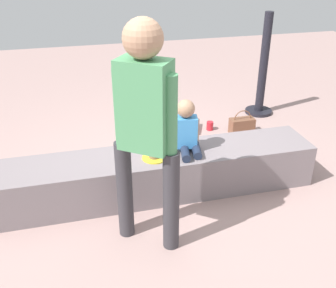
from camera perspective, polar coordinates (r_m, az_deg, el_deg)
The scene contains 12 objects.
ground_plane at distance 3.78m, azimuth -1.02°, elevation -6.80°, with size 12.00×12.00×0.00m, color #AA8984.
concrete_ledge at distance 3.67m, azimuth -1.05°, elevation -4.18°, with size 2.85×0.52×0.41m, color gray.
child_seated at distance 3.53m, azimuth 2.65°, elevation 2.13°, with size 0.28×0.33×0.48m.
adult_standing at distance 2.70m, azimuth -3.29°, elevation 3.43°, with size 0.43×0.38×1.71m.
cake_plate at distance 3.49m, azimuth -1.94°, elevation -1.73°, with size 0.22×0.22×0.07m.
gift_bag at distance 4.21m, azimuth 3.97°, elevation -1.08°, with size 0.24×0.11×0.29m.
railing_post at distance 5.42m, azimuth 13.38°, elevation 9.49°, with size 0.36×0.36×1.33m.
water_bottle_near_gift at distance 4.53m, azimuth -6.70°, elevation 0.60°, with size 0.06×0.06×0.21m.
party_cup_red at distance 4.97m, azimuth 6.03°, elevation 2.61°, with size 0.08×0.08×0.11m, color red.
cake_box_white at distance 4.93m, azimuth 2.48°, elevation 2.57°, with size 0.27×0.31×0.11m, color white.
handbag_black_leather at distance 4.03m, azimuth -7.14°, elevation -2.99°, with size 0.28×0.13×0.29m.
handbag_brown_canvas at distance 4.91m, azimuth 10.55°, elevation 2.63°, with size 0.29×0.14×0.30m.
Camera 1 is at (-0.71, -3.04, 2.13)m, focal length 42.50 mm.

